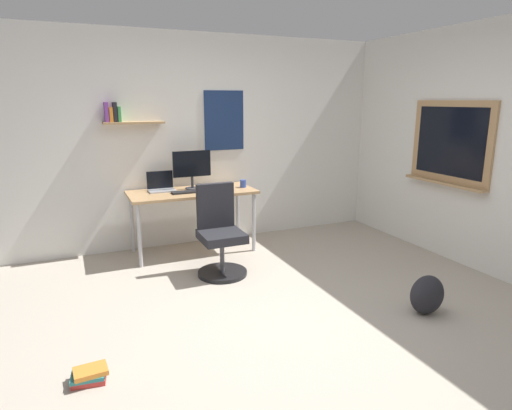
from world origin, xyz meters
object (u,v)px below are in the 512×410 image
(book_stack_on_floor, at_px, (89,375))
(desk, at_px, (192,197))
(monitor_primary, at_px, (192,167))
(office_chair, at_px, (220,236))
(laptop, at_px, (161,186))
(keyboard, at_px, (188,192))
(backpack, at_px, (427,295))
(computer_mouse, at_px, (211,189))
(coffee_mug, at_px, (243,184))

(book_stack_on_floor, bearing_deg, desk, 59.07)
(desk, xyz_separation_m, monitor_primary, (0.04, 0.11, 0.34))
(desk, relative_size, monitor_primary, 3.19)
(office_chair, bearing_deg, laptop, 113.54)
(desk, relative_size, book_stack_on_floor, 6.12)
(office_chair, distance_m, book_stack_on_floor, 2.03)
(monitor_primary, bearing_deg, book_stack_on_floor, -120.43)
(laptop, bearing_deg, keyboard, -42.75)
(desk, height_order, keyboard, keyboard)
(keyboard, height_order, book_stack_on_floor, keyboard)
(monitor_primary, bearing_deg, keyboard, -120.13)
(laptop, distance_m, monitor_primary, 0.43)
(backpack, bearing_deg, monitor_primary, 119.09)
(monitor_primary, bearing_deg, backpack, -60.91)
(office_chair, xyz_separation_m, computer_mouse, (0.13, 0.70, 0.36))
(desk, relative_size, laptop, 4.77)
(keyboard, relative_size, backpack, 1.07)
(laptop, height_order, book_stack_on_floor, laptop)
(monitor_primary, distance_m, book_stack_on_floor, 2.86)
(desk, bearing_deg, backpack, -59.14)
(office_chair, relative_size, book_stack_on_floor, 3.93)
(desk, xyz_separation_m, book_stack_on_floor, (-1.32, -2.21, -0.63))
(coffee_mug, bearing_deg, laptop, 168.98)
(office_chair, height_order, keyboard, office_chair)
(keyboard, distance_m, book_stack_on_floor, 2.57)
(laptop, xyz_separation_m, coffee_mug, (0.97, -0.19, -0.01))
(office_chair, height_order, laptop, laptop)
(monitor_primary, bearing_deg, laptop, 172.57)
(computer_mouse, height_order, book_stack_on_floor, computer_mouse)
(computer_mouse, bearing_deg, desk, 158.00)
(laptop, distance_m, computer_mouse, 0.59)
(office_chair, relative_size, laptop, 3.06)
(office_chair, bearing_deg, desk, 95.47)
(computer_mouse, bearing_deg, keyboard, 180.00)
(desk, xyz_separation_m, keyboard, (-0.07, -0.08, 0.08))
(coffee_mug, distance_m, book_stack_on_floor, 3.02)
(laptop, relative_size, book_stack_on_floor, 1.28)
(monitor_primary, height_order, keyboard, monitor_primary)
(backpack, bearing_deg, desk, 120.86)
(computer_mouse, relative_size, backpack, 0.30)
(coffee_mug, relative_size, backpack, 0.27)
(monitor_primary, xyz_separation_m, keyboard, (-0.11, -0.19, -0.26))
(coffee_mug, bearing_deg, monitor_primary, 166.82)
(desk, height_order, computer_mouse, computer_mouse)
(laptop, height_order, monitor_primary, monitor_primary)
(desk, relative_size, computer_mouse, 14.23)
(office_chair, xyz_separation_m, book_stack_on_floor, (-1.40, -1.43, -0.36))
(laptop, distance_m, keyboard, 0.36)
(desk, xyz_separation_m, backpack, (1.41, -2.36, -0.51))
(coffee_mug, distance_m, backpack, 2.53)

